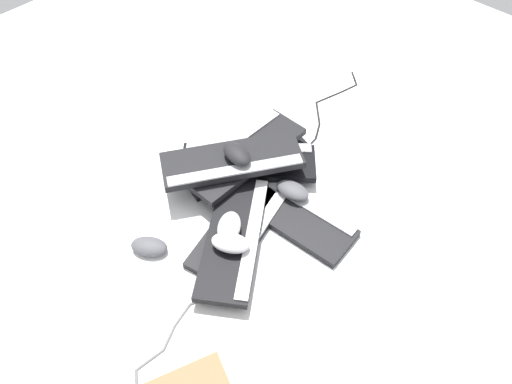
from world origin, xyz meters
TOP-DOWN VIEW (x-y plane):
  - ground_plane at (0.00, 0.00)m, footprint 3.20×3.20m
  - keyboard_0 at (0.08, 0.04)m, footprint 0.46×0.25m
  - keyboard_1 at (-0.04, 0.11)m, footprint 0.19×0.45m
  - keyboard_2 at (-0.11, -0.15)m, footprint 0.46×0.26m
  - keyboard_3 at (0.15, 0.07)m, footprint 0.45×0.38m
  - keyboard_4 at (-0.09, -0.11)m, footprint 0.41×0.43m
  - keyboard_5 at (-0.08, -0.12)m, footprint 0.44×0.15m
  - keyboard_6 at (-0.02, -0.11)m, footprint 0.45×0.37m
  - mouse_0 at (0.16, 0.05)m, footprint 0.13×0.12m
  - mouse_1 at (0.19, 0.10)m, footprint 0.11×0.13m
  - mouse_2 at (0.34, -0.10)m, footprint 0.11×0.13m
  - mouse_3 at (-0.02, -0.09)m, footprint 0.08×0.12m
  - mouse_4 at (-0.09, 0.08)m, footprint 0.08×0.12m
  - cable_0 at (0.50, 0.16)m, footprint 0.32×0.14m
  - cable_1 at (-0.52, -0.10)m, footprint 0.50×0.15m

SIDE VIEW (x-z plane):
  - ground_plane at x=0.00m, z-range 0.00..0.00m
  - cable_0 at x=0.50m, z-range 0.00..0.01m
  - cable_1 at x=-0.52m, z-range 0.00..0.01m
  - keyboard_0 at x=0.08m, z-range 0.00..0.03m
  - keyboard_1 at x=-0.04m, z-range 0.00..0.03m
  - keyboard_2 at x=-0.11m, z-range 0.00..0.03m
  - mouse_2 at x=0.34m, z-range 0.00..0.04m
  - keyboard_3 at x=0.15m, z-range 0.03..0.06m
  - keyboard_4 at x=-0.09m, z-range 0.03..0.06m
  - mouse_4 at x=-0.09m, z-range 0.03..0.07m
  - keyboard_5 at x=-0.08m, z-range 0.06..0.09m
  - mouse_0 at x=0.16m, z-range 0.06..0.10m
  - mouse_1 at x=0.19m, z-range 0.06..0.10m
  - keyboard_6 at x=-0.02m, z-range 0.09..0.12m
  - mouse_3 at x=-0.02m, z-range 0.12..0.16m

